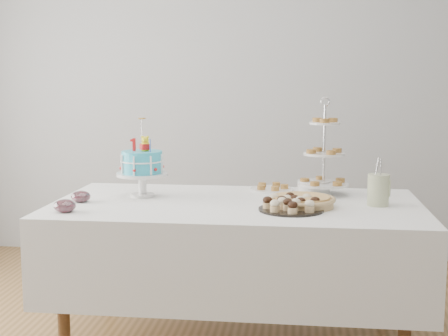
# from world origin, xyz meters

# --- Properties ---
(walls) EXTENTS (5.04, 4.04, 2.70)m
(walls) POSITION_xyz_m (0.00, 0.00, 1.35)
(walls) COLOR #A6A8AB
(walls) RESTS_ON floor
(table) EXTENTS (1.92, 1.02, 0.77)m
(table) POSITION_xyz_m (0.00, 0.30, 0.54)
(table) COLOR white
(table) RESTS_ON floor
(birthday_cake) EXTENTS (0.28, 0.28, 0.43)m
(birthday_cake) POSITION_xyz_m (-0.53, 0.40, 0.89)
(birthday_cake) COLOR white
(birthday_cake) RESTS_ON table
(cupcake_tray) EXTENTS (0.32, 0.32, 0.07)m
(cupcake_tray) POSITION_xyz_m (0.29, 0.13, 0.81)
(cupcake_tray) COLOR black
(cupcake_tray) RESTS_ON table
(pie) EXTENTS (0.34, 0.34, 0.05)m
(pie) POSITION_xyz_m (0.34, 0.23, 0.80)
(pie) COLOR tan
(pie) RESTS_ON table
(tiered_stand) EXTENTS (0.28, 0.28, 0.54)m
(tiered_stand) POSITION_xyz_m (0.46, 0.58, 1.00)
(tiered_stand) COLOR silver
(tiered_stand) RESTS_ON table
(plate_stack) EXTENTS (0.18, 0.18, 0.07)m
(plate_stack) POSITION_xyz_m (0.41, 0.62, 0.81)
(plate_stack) COLOR white
(plate_stack) RESTS_ON table
(pastry_plate) EXTENTS (0.25, 0.25, 0.04)m
(pastry_plate) POSITION_xyz_m (0.17, 0.68, 0.79)
(pastry_plate) COLOR white
(pastry_plate) RESTS_ON table
(jam_bowl_a) EXTENTS (0.11, 0.11, 0.06)m
(jam_bowl_a) POSITION_xyz_m (-0.81, -0.04, 0.80)
(jam_bowl_a) COLOR silver
(jam_bowl_a) RESTS_ON table
(jam_bowl_b) EXTENTS (0.10, 0.10, 0.06)m
(jam_bowl_b) POSITION_xyz_m (-0.82, 0.21, 0.80)
(jam_bowl_b) COLOR silver
(jam_bowl_b) RESTS_ON table
(utensil_pitcher) EXTENTS (0.11, 0.11, 0.25)m
(utensil_pitcher) POSITION_xyz_m (0.73, 0.31, 0.86)
(utensil_pitcher) COLOR beige
(utensil_pitcher) RESTS_ON table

